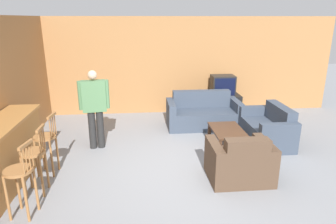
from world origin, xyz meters
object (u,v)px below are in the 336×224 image
Objects in this scene: couch_far at (203,114)px; person_by_window at (95,106)px; bar_chair_far at (46,142)px; bar_chair_mid at (34,158)px; tv at (223,85)px; loveseat_right at (268,129)px; armchair_near at (240,163)px; tv_unit at (222,105)px; coffee_table at (228,132)px; bar_chair_near at (20,177)px.

person_by_window reaches higher than couch_far.
person_by_window is (0.68, 1.01, 0.32)m from bar_chair_far.
bar_chair_mid is 0.60m from bar_chair_far.
loveseat_right is at bearing -76.56° from tv.
bar_chair_mid is 0.79× the size of loveseat_right.
couch_far is 1.75× the size of armchair_near.
tv is (-0.00, -0.00, 0.55)m from tv_unit.
couch_far is at bearing -129.34° from tv_unit.
person_by_window is (-3.11, -1.91, 0.62)m from tv_unit.
tv reaches higher than armchair_near.
bar_chair_mid is 1.00× the size of bar_chair_far.
couch_far is 1.35m from coffee_table.
tv_unit is at bearing 90.00° from tv.
bar_chair_far is at bearing 170.78° from armchair_near.
tv_unit is at bearing 37.63° from bar_chair_far.
loveseat_right is (1.17, -1.13, -0.00)m from couch_far.
armchair_near is 1.64× the size of tv.
loveseat_right is 2.10m from tv.
coffee_table is at bearing -102.14° from tv.
bar_chair_far is at bearing -167.47° from loveseat_right.
couch_far is 1.29× the size of loveseat_right.
tv_unit is (0.62, 3.44, -0.02)m from armchair_near.
bar_chair_far reaches higher than coffee_table.
coffee_table is at bearing 29.72° from bar_chair_near.
tv is (3.79, 4.08, 0.25)m from bar_chair_near.
person_by_window is (-3.59, 0.06, 0.60)m from loveseat_right.
person_by_window is at bearing -156.28° from couch_far.
tv is at bearing -90.00° from tv_unit.
bar_chair_far is 1.26m from person_by_window.
loveseat_right is 2.22× the size of tv.
couch_far is (3.09, 2.67, -0.27)m from bar_chair_mid.
tv is at bearing 42.88° from bar_chair_mid.
bar_chair_mid reaches higher than coffee_table.
armchair_near is at bearing -97.01° from coffee_table.
bar_chair_far reaches higher than tv_unit.
bar_chair_mid is at bearing -178.45° from armchair_near.
tv reaches higher than couch_far.
tv reaches higher than bar_chair_near.
armchair_near is 3.53m from tv.
coffee_table is at bearing 21.98° from bar_chair_mid.
bar_chair_mid is 0.66× the size of person_by_window.
tv_unit is (0.70, 0.85, -0.02)m from couch_far.
person_by_window is at bearing -148.49° from tv.
loveseat_right is at bearing 19.95° from bar_chair_mid.
tv is (3.79, 3.52, 0.25)m from bar_chair_mid.
couch_far is at bearing 99.67° from coffee_table.
bar_chair_near is at bearing -90.02° from bar_chair_mid.
coffee_table is 2.23m from tv_unit.
coffee_table is 1.60× the size of tv.
armchair_near is 1.03× the size of tv_unit.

